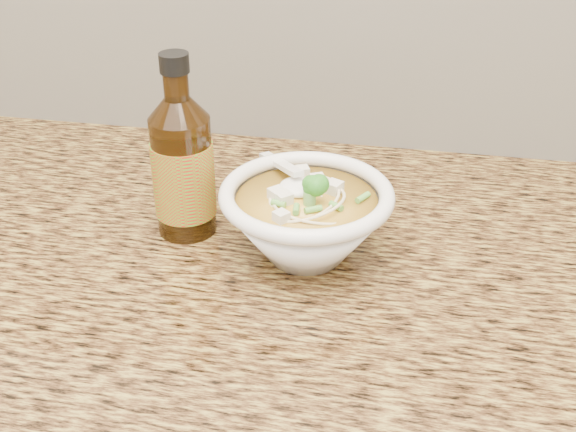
# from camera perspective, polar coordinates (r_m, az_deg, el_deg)

# --- Properties ---
(counter_slab) EXTENTS (4.00, 0.68, 0.04)m
(counter_slab) POSITION_cam_1_polar(r_m,az_deg,el_deg) (0.82, -2.17, -4.26)
(counter_slab) COLOR olive
(counter_slab) RESTS_ON cabinet
(soup_bowl) EXTENTS (0.19, 0.20, 0.10)m
(soup_bowl) POSITION_cam_1_polar(r_m,az_deg,el_deg) (0.78, 1.45, -0.43)
(soup_bowl) COLOR white
(soup_bowl) RESTS_ON counter_slab
(hot_sauce_bottle) EXTENTS (0.09, 0.09, 0.21)m
(hot_sauce_bottle) POSITION_cam_1_polar(r_m,az_deg,el_deg) (0.82, -8.30, 3.76)
(hot_sauce_bottle) COLOR #381F07
(hot_sauce_bottle) RESTS_ON counter_slab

